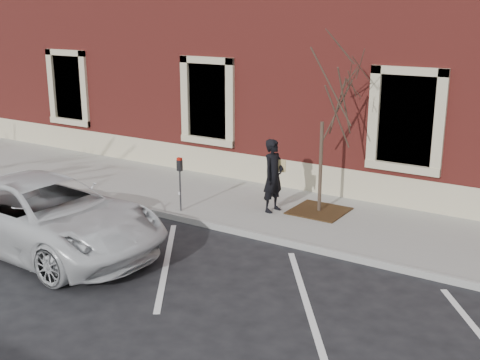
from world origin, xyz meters
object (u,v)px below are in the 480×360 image
Objects in this scene: sapling at (323,96)px; man at (273,176)px; parking_meter at (180,174)px; white_truck at (46,215)px.

man is at bearing -149.82° from sapling.
parking_meter is 0.33× the size of sapling.
man reaches higher than parking_meter.
parking_meter is 0.24× the size of white_truck.
white_truck is at bearing -128.41° from sapling.
sapling is at bearing 46.64° from parking_meter.
man is at bearing -32.45° from white_truck.
sapling reaches higher than man.
sapling is 6.87m from white_truck.
parking_meter is (-1.96, -1.23, 0.03)m from man.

